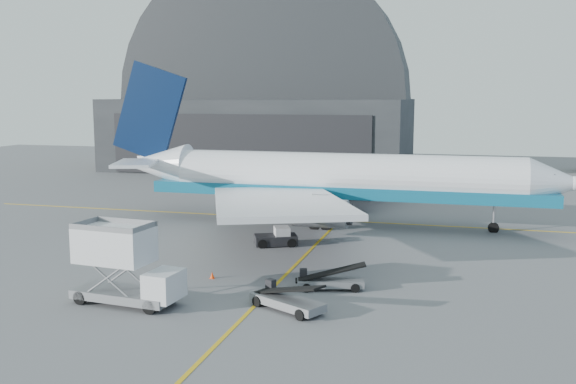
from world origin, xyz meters
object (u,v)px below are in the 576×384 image
(airliner, at_px, (327,178))
(belt_loader_b, at_px, (287,300))
(pushback_tug, at_px, (277,238))
(catering_truck, at_px, (123,266))
(belt_loader_a, at_px, (330,281))

(airliner, distance_m, belt_loader_b, 26.54)
(airliner, xyz_separation_m, belt_loader_b, (3.01, -26.07, -3.95))
(airliner, distance_m, pushback_tug, 11.22)
(catering_truck, distance_m, pushback_tug, 17.93)
(pushback_tug, bearing_deg, airliner, 54.54)
(airliner, xyz_separation_m, pushback_tug, (-2.14, -10.28, -3.94))
(belt_loader_a, height_order, belt_loader_b, belt_loader_b)
(catering_truck, distance_m, belt_loader_a, 13.14)
(belt_loader_a, xyz_separation_m, belt_loader_b, (-1.62, -4.71, 0.06))
(belt_loader_a, bearing_deg, catering_truck, -166.59)
(belt_loader_a, distance_m, belt_loader_b, 4.98)
(airliner, bearing_deg, catering_truck, -103.96)
(pushback_tug, height_order, belt_loader_b, belt_loader_b)
(catering_truck, height_order, pushback_tug, catering_truck)
(catering_truck, bearing_deg, belt_loader_b, 13.87)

